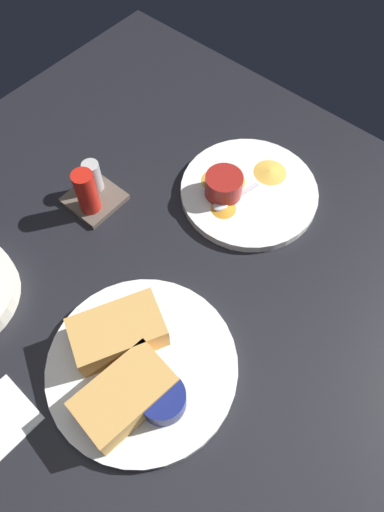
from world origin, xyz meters
The scene contains 11 objects.
ground_plane centered at (0.00, 0.00, -1.50)cm, with size 110.00×110.00×3.00cm, color black.
plate_sandwich_main centered at (-8.35, -7.01, 0.80)cm, with size 27.68×27.68×1.60cm, color white.
sandwich_half_near centered at (-7.53, -1.81, 4.00)cm, with size 15.03×12.68×4.80cm.
sandwich_half_far centered at (-13.27, -8.88, 4.00)cm, with size 14.01×9.13×4.80cm.
ramekin_dark_sauce centered at (-10.29, -12.93, 3.80)cm, with size 6.42×6.42×4.10cm.
spoon_by_dark_ramekin centered at (-9.17, -7.78, 1.96)cm, with size 3.55×9.94×0.80cm.
plate_chips_companion centered at (27.25, 0.50, 0.80)cm, with size 24.56×24.56×1.60cm, color white.
ramekin_light_gravy centered at (23.56, 3.57, 3.85)cm, with size 6.57×6.57×4.20cm.
spoon_by_gravy_ramekin centered at (22.26, 1.69, 1.96)cm, with size 9.93×3.75×0.80cm.
plantain_chip_scatter centered at (27.15, 2.63, 1.90)cm, with size 17.97×14.04×0.60cm.
condiment_caddy centered at (7.83, 20.47, 3.41)cm, with size 9.00×9.00×9.50cm.
Camera 1 is at (-19.09, -25.66, 66.86)cm, focal length 32.60 mm.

